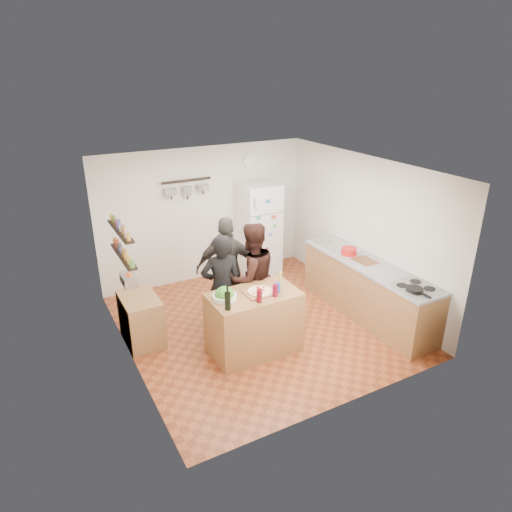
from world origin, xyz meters
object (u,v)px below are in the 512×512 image
wine_bottle (228,301)px  person_left (222,288)px  pepper_mill (280,280)px  red_bowl (349,251)px  counter_run (367,290)px  skillet (415,289)px  salad_bowl (225,297)px  side_table (141,319)px  fridge (258,230)px  person_back (228,269)px  salt_canister (277,288)px  wall_clock (250,161)px  prep_island (254,322)px  person_center (252,278)px

wine_bottle → person_left: size_ratio=0.15×
pepper_mill → red_bowl: (1.59, 0.43, -0.03)m
counter_run → skillet: bearing=-95.6°
salad_bowl → side_table: (-0.93, 0.96, -0.58)m
pepper_mill → skillet: bearing=-34.4°
salad_bowl → fridge: fridge is taller
person_left → person_back: bearing=-113.2°
salt_canister → fridge: size_ratio=0.08×
person_left → person_back: 0.59m
skillet → wall_clock: size_ratio=0.78×
prep_island → red_bowl: size_ratio=4.89×
prep_island → counter_run: size_ratio=0.48×
person_back → wall_clock: bearing=-101.8°
person_left → counter_run: bearing=178.5°
prep_island → side_table: (-1.35, 1.01, -0.09)m
pepper_mill → person_center: 0.56m
pepper_mill → person_left: 0.87m
prep_island → wine_bottle: (-0.50, -0.22, 0.57)m
skillet → fridge: fridge is taller
salad_bowl → person_center: bearing=37.0°
person_back → pepper_mill: bearing=136.9°
person_center → salt_canister: bearing=88.9°
skillet → person_left: bearing=145.6°
person_left → fridge: (1.59, 1.78, 0.07)m
pepper_mill → wall_clock: (0.89, 2.59, 1.15)m
prep_island → person_left: 0.69m
wall_clock → pepper_mill: bearing=-109.0°
person_back → side_table: size_ratio=2.13×
wine_bottle → person_center: (0.76, 0.78, -0.17)m
salad_bowl → person_center: size_ratio=0.19×
pepper_mill → person_back: size_ratio=0.11×
salt_canister → person_left: size_ratio=0.09×
pepper_mill → side_table: size_ratio=0.23×
side_table → wine_bottle: bearing=-55.4°
salt_canister → skillet: 1.91m
person_left → side_table: (-1.10, 0.48, -0.46)m
prep_island → wine_bottle: size_ratio=5.22×
side_table → salt_canister: bearing=-34.4°
wine_bottle → pepper_mill: bearing=15.9°
person_center → side_table: size_ratio=2.15×
salad_bowl → person_back: person_back is taller
wine_bottle → salt_canister: 0.81m
fridge → wall_clock: size_ratio=6.00×
red_bowl → person_back: bearing=164.7°
person_left → wall_clock: wall_clock is taller
person_center → counter_run: bearing=158.9°
salt_canister → person_left: 0.86m
prep_island → pepper_mill: 0.71m
wine_bottle → wall_clock: 3.58m
salt_canister → side_table: 2.09m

